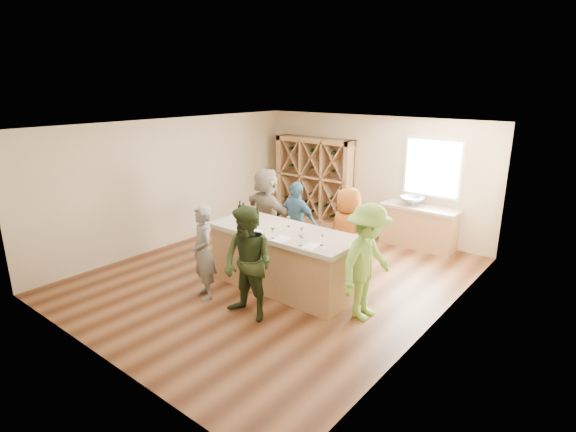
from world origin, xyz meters
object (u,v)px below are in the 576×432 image
Objects in this scene: wine_bottle_b at (244,216)px; sink at (412,201)px; wine_rack at (314,181)px; person_far_left at (267,211)px; wine_bottle_a at (240,214)px; wine_bottle_d at (255,221)px; wine_bottle_c at (258,218)px; person_far_mid at (297,223)px; tasting_counter_base at (284,261)px; person_near_right at (248,264)px; person_near_left at (203,253)px; person_far_right at (347,233)px; person_server at (367,262)px.

sink is at bearing 68.37° from wine_bottle_b.
wine_rack is 2.51m from person_far_left.
wine_bottle_d is (0.45, -0.09, -0.02)m from wine_bottle_a.
wine_bottle_c is at bearing -109.69° from sink.
person_far_mid is at bearing -169.59° from person_far_left.
wine_bottle_c is 1.27m from person_far_mid.
sink is 2.77m from person_far_mid.
person_near_right is at bearing -77.25° from tasting_counter_base.
tasting_counter_base is 1.41× the size of person_far_left.
wine_rack is at bearing -65.41° from person_far_left.
wine_bottle_d is 1.04m from person_near_left.
tasting_counter_base is at bearing -102.48° from sink.
person_far_right is (1.19, -0.01, 0.03)m from person_far_mid.
person_far_right is at bearing 79.98° from person_near_right.
wine_bottle_c is 1.55m from person_far_left.
wine_bottle_b is 0.25m from wine_bottle_c.
wine_bottle_b is 2.40m from person_server.
person_far_left reaches higher than tasting_counter_base.
wine_bottle_b is 0.99m from person_near_left.
sink is 4.91m from person_near_left.
wine_rack is at bearing 105.43° from wine_bottle_a.
person_near_right is at bearing 138.39° from person_far_left.
person_far_left is (-3.05, 1.16, 0.01)m from person_server.
sink is at bearing 77.52° from tasting_counter_base.
person_far_left reaches higher than wine_bottle_c.
wine_bottle_d is at bearing 97.86° from person_server.
wine_bottle_a is 0.18× the size of person_far_left.
wine_bottle_c is 0.16× the size of person_far_mid.
wine_rack reaches higher than person_far_left.
person_far_right is (0.61, 1.10, 0.36)m from tasting_counter_base.
wine_rack is 3.89m from wine_bottle_a.
sink is at bearing -119.95° from person_far_left.
person_near_left is 2.70m from person_server.
person_server is at bearing 48.56° from person_near_left.
person_server reaches higher than person_far_mid.
wine_bottle_d is 0.17× the size of person_far_mid.
wine_bottle_a is 0.20× the size of person_near_left.
person_near_left reaches higher than wine_bottle_d.
tasting_counter_base is at bearing 9.94° from wine_bottle_a.
wine_bottle_a is 0.18× the size of person_server.
wine_bottle_d is at bearing -150.11° from tasting_counter_base.
person_near_right reaches higher than wine_bottle_b.
tasting_counter_base is 1.30m from person_far_mid.
person_far_left is (-2.01, 0.04, 0.06)m from person_far_right.
person_far_mid is (0.31, 1.27, -0.41)m from wine_bottle_a.
person_server is at bearing 3.16° from wine_bottle_a.
person_far_mid is (0.23, 2.24, 0.03)m from person_near_left.
person_far_right is (-1.04, 1.12, -0.05)m from person_server.
wine_bottle_a is 0.19× the size of person_far_right.
tasting_counter_base is at bearing -61.85° from wine_rack.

